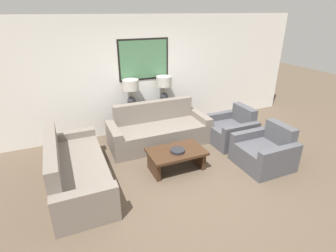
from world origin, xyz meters
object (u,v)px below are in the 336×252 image
object	(u,v)px
decorative_bowl	(178,151)
coffee_table	(176,156)
couch_by_back_wall	(159,131)
armchair_near_camera	(265,152)
console_table	(149,118)
couch_by_side	(76,171)
table_lamp_right	(164,85)
armchair_near_back_wall	(231,130)
table_lamp_left	(131,88)

from	to	relation	value
decorative_bowl	coffee_table	bearing A→B (deg)	87.31
couch_by_back_wall	decorative_bowl	distance (m)	1.16
coffee_table	armchair_near_camera	size ratio (longest dim) A/B	1.11
console_table	couch_by_side	xyz separation A→B (m)	(-1.83, -1.56, -0.07)
console_table	table_lamp_right	size ratio (longest dim) A/B	2.14
couch_by_side	armchair_near_back_wall	distance (m)	3.36
couch_by_back_wall	couch_by_side	xyz separation A→B (m)	(-1.83, -0.91, 0.00)
couch_by_back_wall	decorative_bowl	world-z (taller)	couch_by_back_wall
table_lamp_right	couch_by_side	xyz separation A→B (m)	(-2.23, -1.56, -0.84)
armchair_near_back_wall	armchair_near_camera	world-z (taller)	same
table_lamp_left	decorative_bowl	size ratio (longest dim) A/B	2.30
table_lamp_left	armchair_near_back_wall	bearing A→B (deg)	-32.56
couch_by_side	decorative_bowl	xyz separation A→B (m)	(1.75, -0.24, 0.11)
decorative_bowl	armchair_near_camera	size ratio (longest dim) A/B	0.28
table_lamp_right	armchair_near_camera	distance (m)	2.68
couch_by_side	coffee_table	bearing A→B (deg)	-6.12
couch_by_back_wall	couch_by_side	size ratio (longest dim) A/B	1.00
console_table	decorative_bowl	xyz separation A→B (m)	(-0.09, -1.80, 0.05)
console_table	armchair_near_back_wall	distance (m)	1.94
table_lamp_right	decorative_bowl	size ratio (longest dim) A/B	2.30
table_lamp_right	table_lamp_left	bearing A→B (deg)	180.00
armchair_near_camera	coffee_table	bearing A→B (deg)	161.55
armchair_near_back_wall	table_lamp_left	bearing A→B (deg)	147.44
table_lamp_left	couch_by_side	xyz separation A→B (m)	(-1.44, -1.56, -0.84)
coffee_table	decorative_bowl	xyz separation A→B (m)	(-0.00, -0.05, 0.13)
armchair_near_camera	console_table	bearing A→B (deg)	123.49
table_lamp_left	couch_by_back_wall	bearing A→B (deg)	-58.55
console_table	decorative_bowl	world-z (taller)	console_table
couch_by_back_wall	coffee_table	bearing A→B (deg)	-94.35
armchair_near_back_wall	decorative_bowl	bearing A→B (deg)	-159.87
decorative_bowl	armchair_near_back_wall	xyz separation A→B (m)	(1.59, 0.58, -0.14)
console_table	coffee_table	xyz separation A→B (m)	(-0.08, -1.75, -0.08)
couch_by_back_wall	coffee_table	xyz separation A→B (m)	(-0.08, -1.10, -0.02)
coffee_table	armchair_near_back_wall	xyz separation A→B (m)	(1.59, 0.53, -0.01)
table_lamp_left	armchair_near_back_wall	world-z (taller)	table_lamp_left
console_table	armchair_near_back_wall	size ratio (longest dim) A/B	1.40
console_table	couch_by_side	bearing A→B (deg)	-139.63
table_lamp_left	couch_by_side	bearing A→B (deg)	-132.65
couch_by_side	console_table	bearing A→B (deg)	40.37
couch_by_back_wall	armchair_near_camera	distance (m)	2.22
coffee_table	armchair_near_camera	xyz separation A→B (m)	(1.59, -0.53, -0.01)
table_lamp_right	coffee_table	world-z (taller)	table_lamp_right
console_table	coffee_table	world-z (taller)	console_table
couch_by_side	armchair_near_camera	distance (m)	3.42
couch_by_back_wall	decorative_bowl	size ratio (longest dim) A/B	8.29
console_table	armchair_near_back_wall	world-z (taller)	armchair_near_back_wall
table_lamp_left	table_lamp_right	world-z (taller)	same
couch_by_back_wall	table_lamp_left	bearing A→B (deg)	121.45
table_lamp_right	couch_by_back_wall	world-z (taller)	table_lamp_right
coffee_table	couch_by_side	bearing A→B (deg)	173.88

